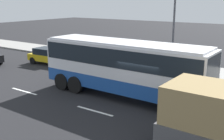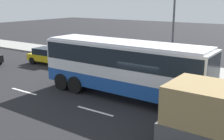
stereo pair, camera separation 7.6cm
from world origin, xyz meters
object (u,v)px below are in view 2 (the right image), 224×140
at_px(car_yellow_taxi, 49,56).
at_px(street_lamp, 176,20).
at_px(pedestrian_at_crossing, 161,56).
at_px(coach_bus, 124,63).
at_px(pedestrian_near_curb, 134,55).

distance_m(car_yellow_taxi, street_lamp, 11.87).
relative_size(pedestrian_at_crossing, street_lamp, 0.21).
xyz_separation_m(car_yellow_taxi, street_lamp, (10.80, 3.46, 3.50)).
distance_m(car_yellow_taxi, pedestrian_at_crossing, 10.30).
distance_m(coach_bus, pedestrian_at_crossing, 8.48).
relative_size(coach_bus, pedestrian_near_curb, 6.34).
bearing_deg(car_yellow_taxi, coach_bus, -22.76).
height_order(coach_bus, pedestrian_at_crossing, coach_bus).
height_order(car_yellow_taxi, street_lamp, street_lamp).
bearing_deg(pedestrian_at_crossing, coach_bus, -56.16).
xyz_separation_m(car_yellow_taxi, pedestrian_at_crossing, (9.23, 4.57, 0.25)).
relative_size(pedestrian_near_curb, street_lamp, 0.23).
height_order(pedestrian_near_curb, pedestrian_at_crossing, pedestrian_near_curb).
xyz_separation_m(coach_bus, street_lamp, (0.27, 7.20, 2.16)).
bearing_deg(pedestrian_at_crossing, street_lamp, -10.29).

